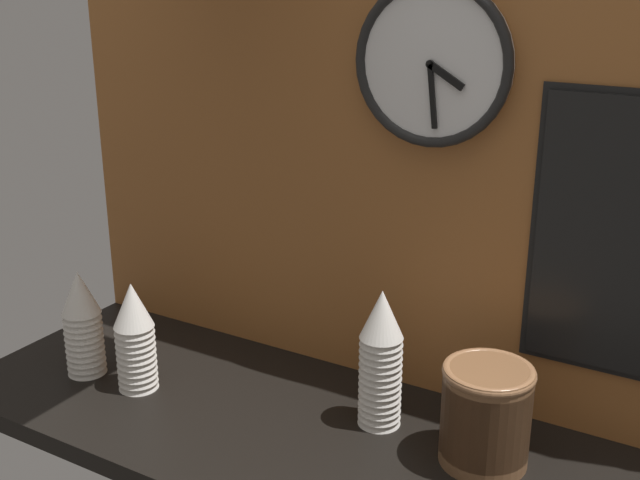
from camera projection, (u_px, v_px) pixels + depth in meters
ground_plane at (330, 443)px, 1.54m from camera, size 1.60×0.56×0.04m
wall_tiled_back at (398, 139)px, 1.58m from camera, size 1.60×0.03×1.05m
cup_stack_left at (135, 336)px, 1.66m from camera, size 0.08×0.08×0.24m
cup_stack_center_right at (381, 359)px, 1.52m from camera, size 0.08×0.08×0.28m
cup_stack_far_left at (83, 323)px, 1.72m from camera, size 0.08×0.08×0.24m
bowl_stack_right at (486, 413)px, 1.42m from camera, size 0.16×0.16×0.19m
wall_clock at (432, 64)px, 1.46m from camera, size 0.31×0.03×0.31m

